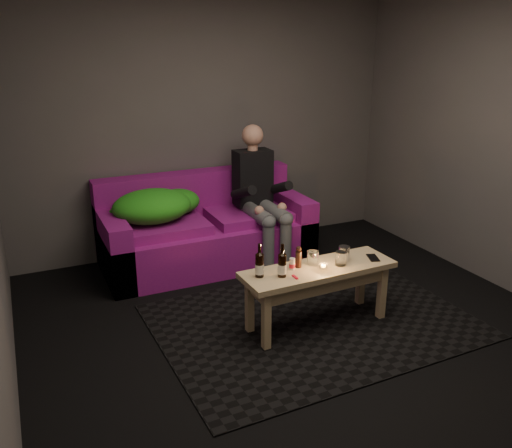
{
  "coord_description": "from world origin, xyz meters",
  "views": [
    {
      "loc": [
        -1.84,
        -2.92,
        2.12
      ],
      "look_at": [
        0.05,
        1.17,
        0.56
      ],
      "focal_mm": 38.0,
      "sensor_mm": 36.0,
      "label": 1
    }
  ],
  "objects_px": {
    "person": "(260,193)",
    "coffee_table": "(318,278)",
    "steel_cup": "(344,253)",
    "sofa": "(205,232)",
    "beer_bottle_a": "(260,265)",
    "beer_bottle_b": "(282,265)"
  },
  "relations": [
    {
      "from": "sofa",
      "to": "beer_bottle_b",
      "type": "bearing_deg",
      "value": -89.11
    },
    {
      "from": "beer_bottle_a",
      "to": "person",
      "type": "bearing_deg",
      "value": 64.82
    },
    {
      "from": "coffee_table",
      "to": "beer_bottle_a",
      "type": "bearing_deg",
      "value": 176.35
    },
    {
      "from": "beer_bottle_a",
      "to": "sofa",
      "type": "bearing_deg",
      "value": 85.36
    },
    {
      "from": "beer_bottle_a",
      "to": "steel_cup",
      "type": "bearing_deg",
      "value": -0.21
    },
    {
      "from": "person",
      "to": "beer_bottle_a",
      "type": "relative_size",
      "value": 5.25
    },
    {
      "from": "sofa",
      "to": "beer_bottle_b",
      "type": "distance_m",
      "value": 1.61
    },
    {
      "from": "sofa",
      "to": "coffee_table",
      "type": "relative_size",
      "value": 1.65
    },
    {
      "from": "beer_bottle_b",
      "to": "sofa",
      "type": "bearing_deg",
      "value": 90.89
    },
    {
      "from": "sofa",
      "to": "steel_cup",
      "type": "distance_m",
      "value": 1.65
    },
    {
      "from": "coffee_table",
      "to": "person",
      "type": "bearing_deg",
      "value": 83.34
    },
    {
      "from": "beer_bottle_a",
      "to": "beer_bottle_b",
      "type": "distance_m",
      "value": 0.16
    },
    {
      "from": "sofa",
      "to": "beer_bottle_a",
      "type": "height_order",
      "value": "sofa"
    },
    {
      "from": "beer_bottle_a",
      "to": "steel_cup",
      "type": "relative_size",
      "value": 2.19
    },
    {
      "from": "sofa",
      "to": "person",
      "type": "bearing_deg",
      "value": -17.49
    },
    {
      "from": "steel_cup",
      "to": "person",
      "type": "bearing_deg",
      "value": 93.35
    },
    {
      "from": "steel_cup",
      "to": "sofa",
      "type": "bearing_deg",
      "value": 111.33
    },
    {
      "from": "sofa",
      "to": "beer_bottle_a",
      "type": "relative_size",
      "value": 7.87
    },
    {
      "from": "sofa",
      "to": "steel_cup",
      "type": "xyz_separation_m",
      "value": [
        0.59,
        -1.52,
        0.24
      ]
    },
    {
      "from": "beer_bottle_a",
      "to": "coffee_table",
      "type": "bearing_deg",
      "value": -3.65
    },
    {
      "from": "steel_cup",
      "to": "beer_bottle_a",
      "type": "bearing_deg",
      "value": 179.79
    },
    {
      "from": "person",
      "to": "coffee_table",
      "type": "xyz_separation_m",
      "value": [
        -0.16,
        -1.39,
        -0.29
      ]
    }
  ]
}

